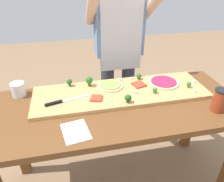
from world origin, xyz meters
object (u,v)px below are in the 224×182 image
broccoli_floret_back_right (89,81)px  broccoli_floret_center_right (69,82)px  chefs_knife (62,101)px  cheese_crumble_e (195,91)px  broccoli_floret_back_mid (189,84)px  cheese_crumble_c (121,80)px  pizza_whole_beet_magenta (164,82)px  cheese_crumble_a (132,78)px  sauce_jar (219,100)px  broccoli_floret_front_mid (128,98)px  cheese_crumble_d (193,81)px  pizza_whole_pesto_green (110,86)px  broccoli_floret_front_right (139,76)px  broccoli_floret_center_left (155,90)px  pizza_slice_center (139,84)px  recipe_note (76,131)px  cook_center (119,42)px  flour_cup (18,90)px  pizza_slice_far_right (96,98)px  prep_table (119,119)px  cheese_crumble_b (135,92)px

broccoli_floret_back_right → broccoli_floret_center_right: bearing=168.5°
chefs_knife → cheese_crumble_e: (0.90, -0.06, 0.00)m
broccoli_floret_back_mid → cheese_crumble_c: broccoli_floret_back_mid is taller
pizza_whole_beet_magenta → cheese_crumble_a: 0.24m
broccoli_floret_back_mid → sauce_jar: 0.27m
chefs_knife → broccoli_floret_front_mid: broccoli_floret_front_mid is taller
cheese_crumble_c → broccoli_floret_back_mid: bearing=-24.1°
cheese_crumble_d → sauce_jar: size_ratio=0.13×
pizza_whole_pesto_green → broccoli_floret_front_mid: bearing=-73.4°
pizza_whole_pesto_green → broccoli_floret_front_right: bearing=15.3°
broccoli_floret_center_left → broccoli_floret_center_right: bearing=158.5°
pizza_whole_pesto_green → pizza_slice_center: 0.21m
cheese_crumble_d → recipe_note: (-0.90, -0.33, -0.03)m
cook_center → broccoli_floret_back_right: bearing=-129.2°
broccoli_floret_back_right → flour_cup: size_ratio=0.77×
broccoli_floret_center_left → cheese_crumble_e: bearing=-9.3°
broccoli_floret_front_right → pizza_whole_beet_magenta: bearing=-30.3°
chefs_knife → pizza_slice_far_right: size_ratio=3.98×
prep_table → broccoli_floret_back_mid: (0.53, 0.07, 0.17)m
pizza_whole_beet_magenta → cheese_crumble_b: size_ratio=11.87×
pizza_slice_center → cheese_crumble_e: (0.35, -0.17, 0.00)m
broccoli_floret_back_right → flour_cup: (-0.49, 0.01, -0.03)m
pizza_slice_center → cheese_crumble_d: bearing=-6.5°
pizza_whole_beet_magenta → broccoli_floret_back_mid: (0.15, -0.10, 0.02)m
cheese_crumble_b → sauce_jar: (0.45, -0.27, 0.04)m
broccoli_floret_front_right → sauce_jar: sauce_jar is taller
broccoli_floret_back_right → cheese_crumble_c: 0.25m
broccoli_floret_center_left → pizza_slice_far_right: bearing=178.7°
pizza_slice_far_right → cheese_crumble_b: 0.27m
broccoli_floret_front_right → cheese_crumble_e: broccoli_floret_front_right is taller
broccoli_floret_center_left → flour_cup: flour_cup is taller
cheese_crumble_d → sauce_jar: sauce_jar is taller
broccoli_floret_center_left → cheese_crumble_d: broccoli_floret_center_left is taller
chefs_knife → broccoli_floret_front_right: (0.58, 0.20, 0.02)m
cheese_crumble_e → cheese_crumble_b: bearing=170.2°
cheese_crumble_d → recipe_note: bearing=-159.6°
broccoli_floret_center_left → pizza_whole_pesto_green: bearing=151.2°
pizza_whole_pesto_green → broccoli_floret_center_left: size_ratio=4.38×
cheese_crumble_a → sauce_jar: size_ratio=0.10×
cheese_crumble_b → cheese_crumble_a: bearing=79.9°
pizza_slice_center → pizza_whole_pesto_green: bearing=172.9°
broccoli_floret_back_right → broccoli_floret_center_right: 0.14m
broccoli_floret_center_left → sauce_jar: size_ratio=0.28×
cheese_crumble_b → recipe_note: size_ratio=0.11×
broccoli_floret_center_left → cook_center: bearing=101.6°
prep_table → broccoli_floret_back_mid: bearing=7.8°
pizza_whole_beet_magenta → broccoli_floret_front_mid: (-0.33, -0.20, 0.02)m
broccoli_floret_front_mid → broccoli_floret_front_right: broccoli_floret_front_mid is taller
cheese_crumble_b → cheese_crumble_c: size_ratio=1.25×
cheese_crumble_c → flour_cup: (-0.73, -0.02, 0.01)m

